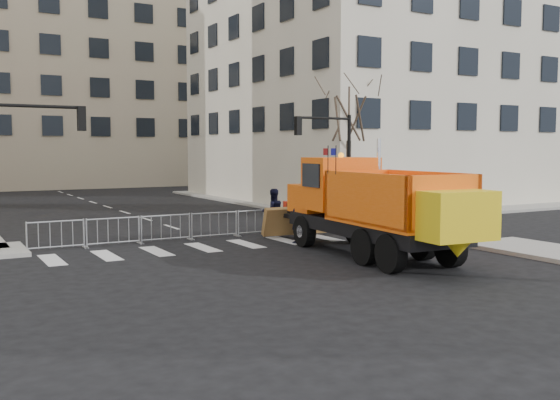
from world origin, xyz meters
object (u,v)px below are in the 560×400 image
plow_truck (375,204)px  cop_c (317,211)px  cop_a (297,219)px  cop_b (273,212)px  newspaper_box (288,213)px

plow_truck → cop_c: 6.64m
cop_a → cop_b: 2.24m
cop_c → plow_truck: bearing=45.4°
plow_truck → newspaper_box: size_ratio=9.71×
cop_b → cop_c: (2.21, 0.00, -0.06)m
newspaper_box → cop_b: bearing=-110.1°
plow_truck → cop_a: (-0.61, 4.11, -0.88)m
cop_a → cop_b: (0.15, 2.23, 0.07)m
plow_truck → cop_c: (1.75, 6.34, -0.87)m
cop_a → cop_c: bearing=-164.0°
cop_c → cop_a: bearing=14.3°
plow_truck → cop_a: bearing=12.9°
cop_b → newspaper_box: (1.94, 2.05, -0.31)m
cop_c → newspaper_box: 2.08m
cop_a → newspaper_box: (2.08, 4.28, -0.23)m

